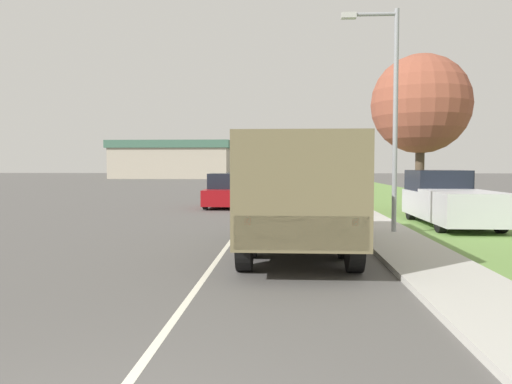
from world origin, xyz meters
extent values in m
plane|color=#565451|center=(0.00, 40.00, 0.00)|extent=(180.00, 180.00, 0.00)
cube|color=silver|center=(0.00, 40.00, 0.00)|extent=(0.12, 120.00, 0.00)
cube|color=beige|center=(4.50, 40.00, 0.06)|extent=(1.80, 120.00, 0.12)
cube|color=#6B9347|center=(8.90, 40.00, 0.01)|extent=(7.00, 120.00, 0.02)
cube|color=#606647|center=(1.78, 11.63, 1.69)|extent=(2.46, 1.94, 2.21)
cube|color=brown|center=(1.78, 8.17, 1.65)|extent=(2.46, 4.99, 2.14)
cube|color=#606647|center=(1.78, 5.72, 0.93)|extent=(2.34, 0.10, 0.60)
cube|color=red|center=(0.86, 5.70, 1.13)|extent=(0.12, 0.06, 0.12)
cube|color=red|center=(2.70, 5.70, 1.13)|extent=(0.12, 0.06, 0.12)
cylinder|color=black|center=(0.70, 11.54, 0.55)|extent=(0.30, 1.11, 1.11)
cylinder|color=black|center=(2.86, 11.54, 0.55)|extent=(0.30, 1.11, 1.11)
cylinder|color=black|center=(0.70, 6.92, 0.55)|extent=(0.30, 1.11, 1.11)
cylinder|color=black|center=(2.86, 6.92, 0.55)|extent=(0.30, 1.11, 1.11)
cylinder|color=black|center=(0.70, 8.42, 0.55)|extent=(0.30, 1.11, 1.11)
cylinder|color=black|center=(2.86, 8.42, 0.55)|extent=(0.30, 1.11, 1.11)
cube|color=maroon|center=(-1.54, 21.93, 0.55)|extent=(1.74, 4.19, 0.76)
cube|color=black|center=(-1.54, 22.01, 1.31)|extent=(1.53, 1.89, 0.76)
cylinder|color=black|center=(-2.31, 23.27, 0.32)|extent=(0.20, 0.64, 0.64)
cylinder|color=black|center=(-0.77, 23.27, 0.32)|extent=(0.20, 0.64, 0.64)
cylinder|color=black|center=(-2.31, 20.59, 0.32)|extent=(0.20, 0.64, 0.64)
cylinder|color=black|center=(-0.77, 20.59, 0.32)|extent=(0.20, 0.64, 0.64)
cube|color=tan|center=(-1.62, 30.72, 0.53)|extent=(1.82, 4.49, 0.71)
cube|color=black|center=(-1.62, 30.81, 1.25)|extent=(1.60, 2.02, 0.72)
cylinder|color=black|center=(-2.43, 32.16, 0.32)|extent=(0.20, 0.64, 0.64)
cylinder|color=black|center=(-0.81, 32.16, 0.32)|extent=(0.20, 0.64, 0.64)
cylinder|color=black|center=(-2.43, 29.29, 0.32)|extent=(0.20, 0.64, 0.64)
cylinder|color=black|center=(-0.81, 29.29, 0.32)|extent=(0.20, 0.64, 0.64)
cube|color=navy|center=(1.50, 40.71, 0.53)|extent=(1.77, 4.77, 0.71)
cube|color=black|center=(1.50, 40.80, 1.25)|extent=(1.56, 2.15, 0.72)
cylinder|color=black|center=(0.72, 42.23, 0.32)|extent=(0.20, 0.64, 0.64)
cylinder|color=black|center=(2.29, 42.23, 0.32)|extent=(0.20, 0.64, 0.64)
cylinder|color=black|center=(0.72, 39.18, 0.32)|extent=(0.20, 0.64, 0.64)
cylinder|color=black|center=(2.29, 39.18, 0.32)|extent=(0.20, 0.64, 0.64)
cube|color=silver|center=(7.21, 14.61, 0.70)|extent=(2.04, 5.62, 0.90)
cube|color=black|center=(7.21, 16.24, 1.53)|extent=(1.88, 2.36, 0.77)
cube|color=silver|center=(7.21, 13.43, 1.21)|extent=(2.04, 3.26, 0.12)
cylinder|color=black|center=(6.31, 16.46, 0.40)|extent=(0.24, 0.76, 0.76)
cylinder|color=black|center=(8.11, 16.46, 0.40)|extent=(0.24, 0.76, 0.76)
cylinder|color=black|center=(6.31, 12.75, 0.40)|extent=(0.24, 0.76, 0.76)
cylinder|color=black|center=(8.11, 12.75, 0.40)|extent=(0.24, 0.76, 0.76)
cylinder|color=gray|center=(4.75, 12.18, 3.40)|extent=(0.14, 0.14, 6.56)
cylinder|color=gray|center=(4.05, 12.18, 6.53)|extent=(1.40, 0.11, 0.11)
cube|color=#B2B2AD|center=(3.35, 12.18, 6.50)|extent=(0.44, 0.24, 0.16)
cylinder|color=#4C3D2D|center=(7.35, 19.25, 1.80)|extent=(0.39, 0.39, 3.56)
sphere|color=brown|center=(7.35, 19.25, 4.75)|extent=(4.27, 4.27, 4.27)
cube|color=#B2A893|center=(-16.85, 79.58, 2.40)|extent=(18.61, 13.76, 4.81)
cube|color=#3D6651|center=(-16.85, 79.58, 5.41)|extent=(19.35, 14.31, 1.20)
camera|label=1|loc=(1.52, -2.88, 2.10)|focal=35.00mm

